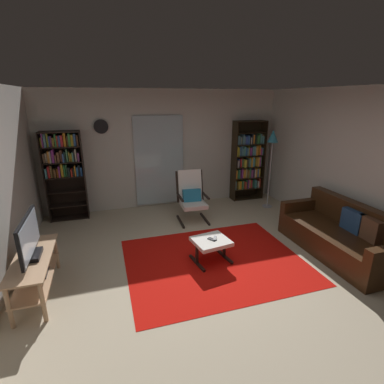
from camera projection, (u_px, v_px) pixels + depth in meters
ground_plane at (209, 268)px, 4.27m from camera, size 7.02×7.02×0.00m
wall_back at (165, 149)px, 6.50m from camera, size 5.60×0.06×2.60m
wall_right at (368, 170)px, 4.63m from camera, size 0.06×6.00×2.60m
glass_door_panel at (159, 161)px, 6.48m from camera, size 1.10×0.01×2.00m
area_rug at (214, 261)px, 4.46m from camera, size 2.67×2.17×0.01m
tv_stand at (35, 269)px, 3.63m from camera, size 0.43×1.23×0.53m
television at (29, 239)px, 3.49m from camera, size 0.20×0.89×0.53m
bookshelf_near_tv at (63, 166)px, 5.73m from camera, size 0.75×0.30×1.80m
bookshelf_near_sofa at (248, 161)px, 6.99m from camera, size 0.77×0.30×1.90m
leather_sofa at (341, 236)px, 4.62m from camera, size 0.83×1.97×0.81m
lounge_armchair at (191, 195)px, 5.84m from camera, size 0.58×0.67×1.02m
ottoman at (211, 243)px, 4.38m from camera, size 0.59×0.55×0.36m
tv_remote at (215, 238)px, 4.39m from camera, size 0.10×0.15×0.02m
cell_phone at (212, 239)px, 4.36m from camera, size 0.13×0.15×0.01m
floor_lamp_by_shelf at (272, 143)px, 6.25m from camera, size 0.23×0.23×1.75m
wall_clock at (101, 126)px, 5.88m from camera, size 0.29×0.03×0.29m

